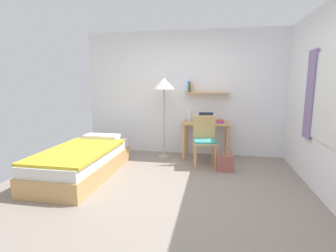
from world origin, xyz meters
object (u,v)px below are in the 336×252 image
(desk_chair, at_px, (205,139))
(water_bottle, at_px, (189,116))
(laptop, at_px, (206,119))
(standing_lamp, at_px, (164,87))
(handbag, at_px, (225,163))
(bed, at_px, (83,162))
(book_stack, at_px, (220,121))
(desk, at_px, (206,130))

(desk_chair, height_order, water_bottle, water_bottle)
(laptop, distance_m, water_bottle, 0.35)
(desk_chair, relative_size, standing_lamp, 0.57)
(handbag, bearing_deg, standing_lamp, 151.44)
(bed, distance_m, standing_lamp, 2.09)
(bed, bearing_deg, standing_lamp, 48.83)
(desk_chair, xyz_separation_m, book_stack, (0.28, 0.45, 0.26))
(bed, distance_m, book_stack, 2.67)
(standing_lamp, bearing_deg, water_bottle, 12.84)
(desk, xyz_separation_m, desk_chair, (-0.00, -0.48, -0.08))
(desk, xyz_separation_m, laptop, (-0.01, 0.02, 0.21))
(bed, bearing_deg, water_bottle, 40.77)
(desk, height_order, desk_chair, desk_chair)
(desk, height_order, laptop, laptop)
(laptop, height_order, water_bottle, water_bottle)
(desk, distance_m, laptop, 0.21)
(laptop, bearing_deg, water_bottle, -179.67)
(standing_lamp, relative_size, laptop, 4.92)
(desk_chair, xyz_separation_m, laptop, (-0.00, 0.50, 0.29))
(desk, relative_size, book_stack, 4.16)
(laptop, bearing_deg, book_stack, -9.47)
(bed, bearing_deg, handbag, 14.99)
(desk, relative_size, standing_lamp, 0.58)
(bed, xyz_separation_m, water_bottle, (1.62, 1.40, 0.62))
(desk, bearing_deg, bed, -144.94)
(desk_chair, height_order, standing_lamp, standing_lamp)
(desk, relative_size, handbag, 2.13)
(bed, xyz_separation_m, book_stack, (2.24, 1.35, 0.53))
(water_bottle, bearing_deg, standing_lamp, -167.16)
(bed, xyz_separation_m, standing_lamp, (1.12, 1.28, 1.20))
(water_bottle, distance_m, handbag, 1.27)
(bed, distance_m, handbag, 2.42)
(bed, height_order, water_bottle, water_bottle)
(desk_chair, relative_size, water_bottle, 3.84)
(standing_lamp, distance_m, water_bottle, 0.77)
(laptop, relative_size, water_bottle, 1.38)
(bed, bearing_deg, laptop, 35.53)
(handbag, bearing_deg, desk_chair, 143.55)
(desk_chair, bearing_deg, desk, 89.59)
(standing_lamp, xyz_separation_m, handbag, (1.21, -0.66, -1.28))
(desk, bearing_deg, standing_lamp, -173.49)
(bed, xyz_separation_m, desk_chair, (1.96, 0.90, 0.27))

